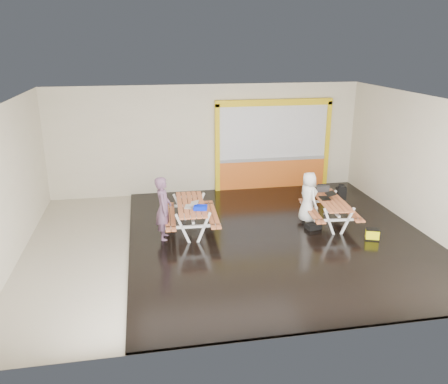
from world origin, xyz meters
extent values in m
cube|color=#B7AE9B|center=(0.00, 0.00, -0.01)|extent=(10.00, 8.00, 0.01)
cube|color=white|center=(0.00, 0.00, 3.50)|extent=(10.00, 8.00, 0.01)
cube|color=beige|center=(0.00, 4.00, 1.75)|extent=(10.00, 0.01, 3.50)
cube|color=beige|center=(0.00, -4.00, 1.75)|extent=(10.00, 0.01, 3.50)
cube|color=beige|center=(-5.00, 0.00, 1.75)|extent=(0.01, 8.00, 3.50)
cube|color=beige|center=(5.00, 0.00, 1.75)|extent=(0.01, 8.00, 3.50)
cube|color=black|center=(1.25, 0.00, 0.03)|extent=(7.50, 7.98, 0.05)
cube|color=orange|center=(2.20, 3.93, 0.50)|extent=(3.60, 0.12, 1.00)
cube|color=gray|center=(2.20, 3.93, 1.03)|extent=(3.60, 0.14, 0.10)
cube|color=silver|center=(2.20, 3.94, 1.94)|extent=(3.60, 0.08, 1.72)
cube|color=yellow|center=(0.33, 3.92, 1.45)|extent=(0.14, 0.16, 2.90)
cube|color=yellow|center=(4.07, 3.92, 1.45)|extent=(0.14, 0.16, 2.90)
cube|color=yellow|center=(2.20, 3.92, 2.90)|extent=(3.88, 0.16, 0.20)
cube|color=#CA6838|center=(-1.18, 0.75, 0.77)|extent=(0.20, 1.99, 0.04)
cube|color=#CA6838|center=(-1.04, 0.74, 0.77)|extent=(0.20, 1.99, 0.04)
cube|color=#CA6838|center=(-0.90, 0.73, 0.77)|extent=(0.20, 1.99, 0.04)
cube|color=#CA6838|center=(-0.76, 0.73, 0.77)|extent=(0.20, 1.99, 0.04)
cube|color=#CA6838|center=(-0.62, 0.72, 0.77)|extent=(0.20, 1.99, 0.04)
cube|color=white|center=(-1.19, -0.01, 0.42)|extent=(0.37, 0.07, 0.80)
cube|color=white|center=(-0.67, -0.03, 0.42)|extent=(0.37, 0.07, 0.80)
cube|color=white|center=(-0.93, -0.02, 0.47)|extent=(1.36, 0.11, 0.06)
cube|color=white|center=(-0.93, -0.02, 0.72)|extent=(0.67, 0.09, 0.06)
cube|color=white|center=(-1.13, 1.50, 0.42)|extent=(0.37, 0.07, 0.80)
cube|color=white|center=(-0.61, 1.48, 0.42)|extent=(0.37, 0.07, 0.80)
cube|color=white|center=(-0.87, 1.49, 0.47)|extent=(1.36, 0.11, 0.06)
cube|color=white|center=(-0.87, 1.49, 0.72)|extent=(0.67, 0.09, 0.06)
cube|color=white|center=(-0.90, 0.73, 0.58)|extent=(0.13, 1.63, 0.06)
cube|color=#CA6838|center=(-1.51, 0.76, 0.48)|extent=(0.20, 1.99, 0.04)
cube|color=#CA6838|center=(-1.38, 0.75, 0.48)|extent=(0.20, 1.99, 0.04)
cube|color=#CA6838|center=(-0.42, 0.71, 0.48)|extent=(0.20, 1.99, 0.04)
cube|color=#CA6838|center=(-0.29, 0.71, 0.48)|extent=(0.20, 1.99, 0.04)
cube|color=#CA6838|center=(2.57, 0.54, 0.73)|extent=(0.28, 1.86, 0.04)
cube|color=#CA6838|center=(2.70, 0.53, 0.73)|extent=(0.28, 1.86, 0.04)
cube|color=#CA6838|center=(2.83, 0.52, 0.73)|extent=(0.28, 1.86, 0.04)
cube|color=#CA6838|center=(2.97, 0.50, 0.73)|extent=(0.28, 1.86, 0.04)
cube|color=#CA6838|center=(3.10, 0.49, 0.73)|extent=(0.28, 1.86, 0.04)
cube|color=white|center=(2.53, -0.17, 0.40)|extent=(0.35, 0.09, 0.74)
cube|color=white|center=(3.01, -0.21, 0.40)|extent=(0.35, 0.09, 0.74)
cube|color=white|center=(2.77, -0.19, 0.44)|extent=(1.27, 0.17, 0.06)
cube|color=white|center=(2.77, -0.19, 0.68)|extent=(0.63, 0.11, 0.06)
cube|color=white|center=(2.66, 1.24, 0.40)|extent=(0.35, 0.09, 0.74)
cube|color=white|center=(3.14, 1.20, 0.40)|extent=(0.35, 0.09, 0.74)
cube|color=white|center=(2.90, 1.22, 0.44)|extent=(1.27, 0.17, 0.06)
cube|color=white|center=(2.90, 1.22, 0.68)|extent=(0.63, 0.11, 0.06)
cube|color=white|center=(2.83, 0.52, 0.54)|extent=(0.19, 1.52, 0.06)
cube|color=#CA6838|center=(2.26, 0.56, 0.45)|extent=(0.27, 1.86, 0.04)
cube|color=#CA6838|center=(2.39, 0.55, 0.45)|extent=(0.27, 1.86, 0.04)
cube|color=#CA6838|center=(3.28, 0.48, 0.45)|extent=(0.27, 1.86, 0.04)
cube|color=#CA6838|center=(3.40, 0.47, 0.45)|extent=(0.27, 1.86, 0.04)
imported|color=#65455F|center=(-1.62, 0.38, 0.83)|extent=(0.45, 0.63, 1.64)
imported|color=white|center=(2.28, 0.71, 0.78)|extent=(0.57, 0.75, 1.39)
cube|color=silver|center=(-0.97, 0.49, 0.80)|extent=(0.29, 0.35, 0.02)
cube|color=silver|center=(-0.84, 0.46, 0.91)|extent=(0.27, 0.35, 0.06)
cube|color=silver|center=(-0.84, 0.46, 0.91)|extent=(0.23, 0.31, 0.05)
cube|color=black|center=(2.71, 0.62, 0.75)|extent=(0.27, 0.37, 0.02)
cube|color=black|center=(2.86, 0.61, 0.88)|extent=(0.25, 0.37, 0.07)
cube|color=silver|center=(2.86, 0.61, 0.88)|extent=(0.22, 0.32, 0.06)
cube|color=#021BDF|center=(-0.71, 0.27, 0.84)|extent=(0.37, 0.30, 0.10)
cube|color=black|center=(2.86, 1.22, 0.83)|extent=(0.38, 0.20, 0.17)
cylinder|color=black|center=(2.86, 1.22, 0.95)|extent=(0.28, 0.03, 0.02)
cube|color=black|center=(3.44, 1.20, 0.65)|extent=(0.29, 0.20, 0.38)
cylinder|color=black|center=(3.44, 1.20, 0.86)|extent=(0.19, 0.19, 0.10)
cube|color=black|center=(2.29, 0.26, 0.12)|extent=(0.42, 0.34, 0.14)
cube|color=black|center=(3.49, -0.66, 0.07)|extent=(0.39, 0.32, 0.03)
cube|color=#EFED08|center=(3.49, -0.66, 0.19)|extent=(0.37, 0.30, 0.25)
cube|color=black|center=(3.49, -0.66, 0.33)|extent=(0.39, 0.32, 0.03)
camera|label=1|loc=(-2.02, -10.22, 4.79)|focal=36.35mm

